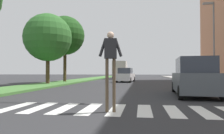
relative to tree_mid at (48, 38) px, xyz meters
name	(u,v)px	position (x,y,z in m)	size (l,w,h in m)	color
ground_plane	(136,81)	(8.05, 11.40, -4.53)	(140.00, 140.00, 0.00)	#2D2D30
crosswalk	(117,109)	(8.05, -11.91, -4.53)	(7.65, 2.20, 0.01)	silver
median_strip	(80,80)	(0.32, 9.40, -4.46)	(3.30, 64.00, 0.15)	#477A38
tree_mid	(48,38)	(0.00, 0.00, 0.00)	(4.56, 4.56, 6.67)	#4C3823
tree_far	(65,36)	(0.08, 4.28, 0.93)	(4.51, 4.51, 7.59)	#4C3823
sidewalk_right	(196,81)	(15.94, 9.40, -4.46)	(3.00, 64.00, 0.15)	#9E9991
traffic_light_gantry	(42,5)	(4.31, -9.73, -0.17)	(8.99, 0.30, 6.00)	gold
street_lamp_right	(213,35)	(15.35, 1.21, 0.06)	(1.02, 0.24, 7.50)	slate
pedestrian_performer	(111,58)	(7.91, -12.37, -2.87)	(0.75, 0.29, 2.49)	brown
suv_crossing	(194,78)	(11.57, -7.46, -3.60)	(2.28, 4.73, 1.97)	#474C51
sedan_midblock	(126,76)	(6.94, 6.80, -3.73)	(2.20, 4.21, 1.73)	silver
truck_box_delivery	(121,70)	(5.17, 18.32, -2.90)	(2.40, 6.20, 3.10)	#B7B7BC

